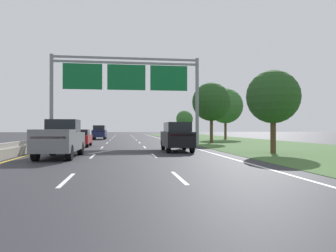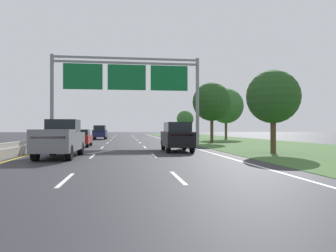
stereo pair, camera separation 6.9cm
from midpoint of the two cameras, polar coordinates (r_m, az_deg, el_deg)
ground_plane at (r=35.51m, az=-7.66°, el=-3.10°), size 220.00×220.00×0.00m
lane_striping at (r=35.05m, az=-7.66°, el=-3.13°), size 11.96×106.00×0.01m
grass_verge_right at (r=38.15m, az=13.81°, el=-2.89°), size 14.00×110.00×0.02m
median_barrier_concrete at (r=36.10m, az=-18.20°, el=-2.48°), size 0.60×110.00×0.85m
overhead_sign_gantry at (r=33.71m, az=-7.14°, el=7.71°), size 15.06×0.42×9.02m
pickup_truck_grey at (r=19.73m, az=-18.17°, el=-2.13°), size 2.15×5.45×2.20m
car_red_left_lane_sedan at (r=30.92m, az=-14.98°, el=-1.98°), size 1.84×4.41×1.57m
car_black_right_lane_suv at (r=23.74m, az=1.64°, el=-1.80°), size 1.96×4.73×2.11m
car_navy_left_lane_suv at (r=50.40m, az=-11.73°, el=-1.05°), size 1.95×4.72×2.11m
roadside_tree_near at (r=22.88m, az=17.95°, el=4.84°), size 3.54×3.54×5.55m
roadside_tree_mid at (r=37.56m, az=7.70°, el=4.19°), size 4.38×4.38×6.88m
roadside_tree_far at (r=49.08m, az=10.11°, el=3.48°), size 5.19×5.19×7.59m
roadside_tree_distant at (r=63.57m, az=3.04°, el=1.22°), size 3.28×3.28×5.13m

